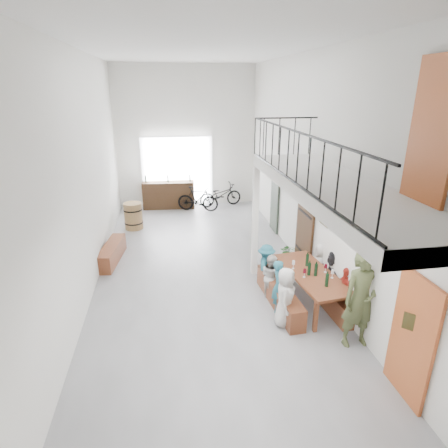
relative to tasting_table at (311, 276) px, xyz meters
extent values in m
plane|color=slate|center=(-2.20, 2.12, -0.71)|extent=(12.00, 12.00, 0.00)
plane|color=white|center=(-2.20, 8.12, 2.04)|extent=(5.50, 0.00, 5.50)
plane|color=white|center=(-2.20, -3.88, 2.04)|extent=(5.50, 0.00, 5.50)
plane|color=white|center=(-4.95, 2.12, 2.04)|extent=(0.00, 12.00, 12.00)
plane|color=white|center=(0.55, 2.12, 2.04)|extent=(0.00, 12.00, 12.00)
plane|color=white|center=(-2.20, 2.12, 4.79)|extent=(12.00, 12.00, 0.00)
cube|color=white|center=(-2.60, 8.06, 0.69)|extent=(2.80, 0.08, 2.80)
cube|color=#AD4F23|center=(0.50, -2.78, 0.34)|extent=(0.06, 0.95, 2.10)
cube|color=#351F0E|center=(0.50, 1.82, 0.29)|extent=(0.06, 1.10, 2.00)
cube|color=#293229|center=(0.50, 4.62, 0.29)|extent=(0.06, 0.80, 2.00)
cube|color=#AD4F23|center=(0.50, -2.38, 3.39)|extent=(0.06, 0.90, 1.95)
cube|color=#433C1B|center=(0.52, 0.72, 1.19)|extent=(0.04, 0.45, 0.55)
cylinder|color=white|center=(0.51, 3.32, 1.69)|extent=(0.04, 0.28, 0.28)
cube|color=white|center=(-0.20, -1.08, 2.29)|extent=(1.50, 5.60, 0.25)
cube|color=black|center=(-0.93, -1.08, 3.27)|extent=(0.03, 5.60, 0.03)
cube|color=black|center=(-0.93, -1.08, 2.44)|extent=(0.03, 5.60, 0.03)
cube|color=black|center=(-0.20, 1.70, 3.27)|extent=(1.50, 0.03, 0.03)
cube|color=white|center=(-0.90, 1.67, 0.73)|extent=(0.14, 0.14, 2.88)
cube|color=brown|center=(0.00, 0.00, 0.05)|extent=(1.18, 2.33, 0.06)
cube|color=brown|center=(-0.26, -1.00, -0.34)|extent=(0.08, 0.08, 0.73)
cube|color=brown|center=(0.50, -0.91, -0.34)|extent=(0.08, 0.08, 0.73)
cube|color=brown|center=(-0.50, 0.91, -0.34)|extent=(0.08, 0.08, 0.73)
cube|color=brown|center=(0.26, 1.00, -0.34)|extent=(0.08, 0.08, 0.73)
cube|color=brown|center=(-0.70, 0.04, -0.45)|extent=(0.49, 2.22, 0.51)
cube|color=brown|center=(0.37, -0.05, -0.46)|extent=(0.40, 2.14, 0.49)
cylinder|color=black|center=(0.02, 0.34, 0.26)|extent=(0.07, 0.07, 0.35)
cylinder|color=black|center=(0.08, -0.62, 0.26)|extent=(0.07, 0.07, 0.35)
cylinder|color=black|center=(0.03, -0.14, 0.26)|extent=(0.07, 0.07, 0.35)
cylinder|color=black|center=(-0.09, -0.08, 0.26)|extent=(0.07, 0.07, 0.35)
cube|color=brown|center=(-4.70, 3.00, -0.46)|extent=(0.63, 1.81, 0.50)
cylinder|color=olive|center=(-4.26, 5.56, -0.24)|extent=(0.62, 0.62, 0.93)
cylinder|color=black|center=(-4.26, 5.56, -0.47)|extent=(0.63, 0.63, 0.05)
cylinder|color=black|center=(-4.26, 5.56, -0.01)|extent=(0.63, 0.63, 0.05)
cube|color=#351F0E|center=(-3.00, 7.77, -0.17)|extent=(2.09, 0.71, 1.08)
cylinder|color=black|center=(-3.87, 7.83, 0.52)|extent=(0.06, 0.06, 0.28)
cylinder|color=black|center=(-3.00, 7.78, 0.52)|extent=(0.06, 0.06, 0.28)
cylinder|color=black|center=(-2.13, 7.73, 0.52)|extent=(0.06, 0.06, 0.28)
imported|color=beige|center=(-0.80, -0.66, -0.07)|extent=(0.63, 0.74, 1.28)
imported|color=#226274|center=(-0.78, -0.13, -0.11)|extent=(0.41, 0.50, 1.20)
imported|color=beige|center=(-0.79, 0.44, -0.17)|extent=(0.57, 0.64, 1.08)
imported|color=#226274|center=(-0.80, 0.86, -0.14)|extent=(0.60, 0.82, 1.14)
imported|color=#B32A1E|center=(0.56, -0.54, -0.14)|extent=(0.28, 0.67, 1.14)
imported|color=black|center=(0.61, 0.18, -0.11)|extent=(0.53, 1.15, 1.19)
imported|color=beige|center=(0.55, 0.80, -0.16)|extent=(0.47, 0.61, 1.09)
imported|color=#47502D|center=(0.36, -1.48, 0.26)|extent=(0.72, 0.49, 1.94)
imported|color=#1D4E1B|center=(0.25, 2.33, -0.47)|extent=(0.52, 0.48, 0.47)
imported|color=black|center=(-0.90, 7.69, -0.24)|extent=(1.89, 0.99, 0.94)
imported|color=black|center=(-1.88, 7.17, -0.21)|extent=(1.70, 0.97, 0.99)
camera|label=1|loc=(-3.07, -7.01, 3.96)|focal=30.00mm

